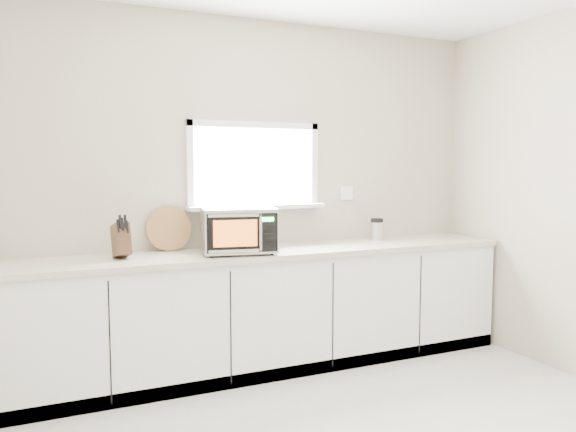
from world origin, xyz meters
TOP-DOWN VIEW (x-y plane):
  - back_wall at (0.00, 2.00)m, footprint 4.00×0.17m
  - cabinets at (0.00, 1.70)m, footprint 3.92×0.60m
  - countertop at (0.00, 1.69)m, footprint 3.92×0.64m
  - microwave at (-0.26, 1.61)m, footprint 0.58×0.49m
  - knife_block at (-1.07, 1.72)m, footprint 0.12×0.22m
  - cutting_board at (-0.70, 1.94)m, footprint 0.33×0.08m
  - coffee_grinder at (1.05, 1.82)m, footprint 0.11×0.11m

SIDE VIEW (x-z plane):
  - cabinets at x=0.00m, z-range 0.00..0.88m
  - countertop at x=0.00m, z-range 0.88..0.92m
  - coffee_grinder at x=1.05m, z-range 0.92..1.11m
  - knife_block at x=-1.07m, z-range 0.90..1.20m
  - cutting_board at x=-0.70m, z-range 0.92..1.25m
  - microwave at x=-0.26m, z-range 0.93..1.26m
  - back_wall at x=0.00m, z-range 0.01..2.71m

